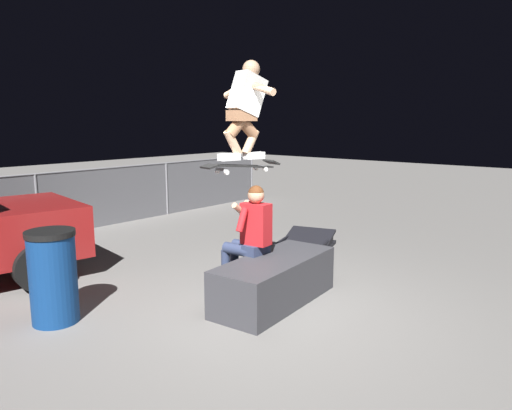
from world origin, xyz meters
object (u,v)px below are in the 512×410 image
ledge_box_main (275,281)px  trash_bin (53,277)px  person_sitting_on_ledge (249,234)px  skateboard (242,166)px  skater_airborne (246,105)px  kicker_ramp (304,246)px

ledge_box_main → trash_bin: size_ratio=1.72×
person_sitting_on_ledge → skateboard: skateboard is taller
person_sitting_on_ledge → skater_airborne: 1.53m
kicker_ramp → skateboard: bearing=-163.3°
ledge_box_main → skater_airborne: 2.06m
person_sitting_on_ledge → skater_airborne: (-0.10, -0.05, 1.52)m
kicker_ramp → ledge_box_main: bearing=-153.9°
person_sitting_on_ledge → trash_bin: bearing=151.6°
ledge_box_main → person_sitting_on_ledge: person_sitting_on_ledge is taller
kicker_ramp → trash_bin: trash_bin is taller
skateboard → skater_airborne: skater_airborne is taller
person_sitting_on_ledge → skateboard: (-0.16, -0.04, 0.84)m
person_sitting_on_ledge → ledge_box_main: bearing=-89.8°
trash_bin → skater_airborne: bearing=-30.7°
ledge_box_main → kicker_ramp: 2.44m
person_sitting_on_ledge → skateboard: 0.85m
ledge_box_main → kicker_ramp: ledge_box_main is taller
ledge_box_main → trash_bin: trash_bin is taller
skateboard → trash_bin: size_ratio=1.04×
skateboard → trash_bin: bearing=148.7°
ledge_box_main → person_sitting_on_ledge: (-0.00, 0.41, 0.51)m
skater_airborne → ledge_box_main: bearing=-74.2°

